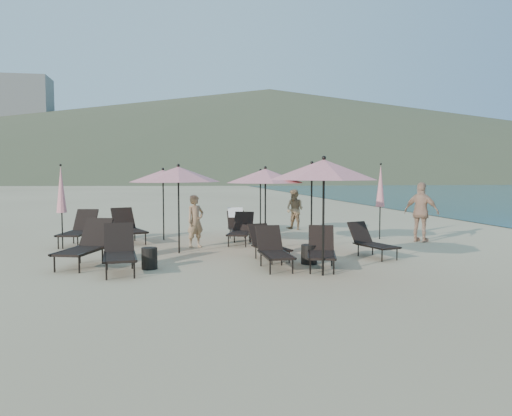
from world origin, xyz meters
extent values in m
plane|color=#D6BA8C|center=(0.00, 0.00, 0.00)|extent=(800.00, 800.00, 0.00)
cone|color=brown|center=(60.00, 300.00, 27.50)|extent=(690.00, 690.00, 55.00)
cone|color=brown|center=(190.00, 330.00, 16.00)|extent=(280.00, 280.00, 32.00)
cube|color=beige|center=(-70.00, 245.00, 24.00)|extent=(22.00, 18.00, 48.00)
cube|color=beige|center=(-45.00, 310.00, 19.00)|extent=(18.00, 16.00, 38.00)
cube|color=black|center=(-5.14, 0.34, 0.39)|extent=(1.06, 1.47, 0.06)
cube|color=black|center=(-4.87, 1.19, 0.71)|extent=(0.80, 0.69, 0.68)
cylinder|color=black|center=(-5.58, -0.10, 0.19)|extent=(0.04, 0.04, 0.38)
cylinder|color=black|center=(-5.24, 0.98, 0.19)|extent=(0.04, 0.04, 0.38)
cylinder|color=black|center=(-5.04, -0.28, 0.19)|extent=(0.04, 0.04, 0.38)
cylinder|color=black|center=(-4.69, 0.81, 0.19)|extent=(0.04, 0.04, 0.38)
cube|color=black|center=(-5.44, 0.49, 0.40)|extent=(0.50, 1.43, 0.04)
cube|color=black|center=(-4.81, 0.29, 0.40)|extent=(0.50, 1.43, 0.04)
cube|color=black|center=(-4.16, -0.55, 0.37)|extent=(0.79, 1.33, 0.05)
cube|color=black|center=(-4.25, 0.30, 0.68)|extent=(0.70, 0.55, 0.65)
cylinder|color=black|center=(-4.37, -1.10, 0.18)|extent=(0.04, 0.04, 0.36)
cylinder|color=black|center=(-4.49, -0.02, 0.18)|extent=(0.04, 0.04, 0.36)
cylinder|color=black|center=(-3.83, -1.04, 0.18)|extent=(0.04, 0.04, 0.36)
cylinder|color=black|center=(-3.94, 0.04, 0.18)|extent=(0.04, 0.04, 0.36)
cube|color=black|center=(-4.48, -0.53, 0.38)|extent=(0.20, 1.42, 0.04)
cube|color=black|center=(-3.85, -0.46, 0.38)|extent=(0.20, 1.42, 0.04)
cube|color=black|center=(-0.76, -0.65, 0.33)|extent=(0.61, 1.15, 0.05)
cube|color=black|center=(-0.77, 0.12, 0.61)|extent=(0.60, 0.44, 0.59)
cylinder|color=black|center=(-1.00, -1.13, 0.16)|extent=(0.03, 0.03, 0.32)
cylinder|color=black|center=(-1.02, -0.15, 0.16)|extent=(0.03, 0.03, 0.32)
cylinder|color=black|center=(-0.50, -1.12, 0.16)|extent=(0.03, 0.03, 0.32)
cylinder|color=black|center=(-0.52, -0.14, 0.16)|extent=(0.03, 0.03, 0.32)
cube|color=black|center=(-1.05, -0.61, 0.34)|extent=(0.06, 1.29, 0.04)
cube|color=black|center=(-0.47, -0.60, 0.34)|extent=(0.06, 1.29, 0.04)
cube|color=black|center=(-0.61, 0.48, 0.31)|extent=(0.81, 1.17, 0.04)
cube|color=black|center=(-0.80, 1.17, 0.57)|extent=(0.64, 0.53, 0.55)
cylinder|color=black|center=(-0.73, -0.01, 0.15)|extent=(0.03, 0.03, 0.30)
cylinder|color=black|center=(-0.96, 0.88, 0.15)|extent=(0.03, 0.03, 0.30)
cylinder|color=black|center=(-0.28, 0.11, 0.15)|extent=(0.03, 0.03, 0.30)
cylinder|color=black|center=(-0.51, 0.99, 0.15)|extent=(0.03, 0.03, 0.30)
cube|color=black|center=(-0.88, 0.45, 0.32)|extent=(0.34, 1.17, 0.04)
cube|color=black|center=(-0.37, 0.59, 0.32)|extent=(0.34, 1.17, 0.04)
cube|color=black|center=(0.23, -0.84, 0.33)|extent=(0.89, 1.27, 0.05)
cube|color=black|center=(0.45, -0.10, 0.62)|extent=(0.69, 0.58, 0.59)
cylinder|color=black|center=(-0.14, -1.23, 0.16)|extent=(0.03, 0.03, 0.33)
cylinder|color=black|center=(0.14, -0.28, 0.16)|extent=(0.03, 0.03, 0.33)
cylinder|color=black|center=(0.34, -1.37, 0.16)|extent=(0.03, 0.03, 0.33)
cylinder|color=black|center=(0.62, -0.42, 0.16)|extent=(0.03, 0.03, 0.33)
cube|color=black|center=(-0.03, -0.71, 0.34)|extent=(0.40, 1.25, 0.04)
cube|color=black|center=(0.52, -0.87, 0.34)|extent=(0.40, 1.25, 0.04)
cube|color=black|center=(2.10, 0.40, 0.32)|extent=(0.84, 1.20, 0.05)
cube|color=black|center=(1.90, 1.10, 0.58)|extent=(0.65, 0.55, 0.56)
cylinder|color=black|center=(2.00, -0.10, 0.15)|extent=(0.03, 0.03, 0.31)
cylinder|color=black|center=(1.74, 0.79, 0.15)|extent=(0.03, 0.03, 0.31)
cylinder|color=black|center=(2.45, 0.03, 0.15)|extent=(0.03, 0.03, 0.31)
cylinder|color=black|center=(2.19, 0.92, 0.15)|extent=(0.03, 0.03, 0.31)
cube|color=black|center=(1.82, 0.36, 0.33)|extent=(0.37, 1.18, 0.04)
cube|color=black|center=(2.35, 0.51, 0.33)|extent=(0.37, 1.18, 0.04)
cube|color=black|center=(-5.85, 3.89, 0.38)|extent=(0.92, 1.40, 0.05)
cube|color=black|center=(-5.68, 4.75, 0.70)|extent=(0.75, 0.61, 0.67)
cylinder|color=black|center=(-6.23, 3.42, 0.18)|extent=(0.04, 0.04, 0.37)
cylinder|color=black|center=(-6.01, 4.51, 0.18)|extent=(0.04, 0.04, 0.37)
cylinder|color=black|center=(-5.68, 3.31, 0.18)|extent=(0.04, 0.04, 0.37)
cylinder|color=black|center=(-5.46, 4.40, 0.18)|extent=(0.04, 0.04, 0.37)
cube|color=black|center=(-6.16, 4.01, 0.39)|extent=(0.33, 1.44, 0.04)
cube|color=black|center=(-5.52, 3.88, 0.39)|extent=(0.33, 1.44, 0.04)
cube|color=black|center=(-4.27, 4.19, 0.38)|extent=(1.09, 1.47, 0.05)
cube|color=black|center=(-4.57, 5.02, 0.71)|extent=(0.81, 0.70, 0.68)
cylinder|color=black|center=(-4.35, 3.58, 0.19)|extent=(0.04, 0.04, 0.37)
cylinder|color=black|center=(-4.74, 4.64, 0.19)|extent=(0.04, 0.04, 0.37)
cylinder|color=black|center=(-3.82, 3.77, 0.19)|extent=(0.04, 0.04, 0.37)
cylinder|color=black|center=(-4.20, 4.84, 0.19)|extent=(0.04, 0.04, 0.37)
cube|color=black|center=(-4.60, 4.13, 0.40)|extent=(0.55, 1.41, 0.04)
cube|color=black|center=(-3.98, 4.36, 0.40)|extent=(0.55, 1.41, 0.04)
cube|color=black|center=(-1.01, 3.40, 0.34)|extent=(0.93, 1.30, 0.05)
cube|color=black|center=(-0.78, 4.15, 0.63)|extent=(0.71, 0.60, 0.60)
cylinder|color=black|center=(-1.40, 3.01, 0.17)|extent=(0.04, 0.04, 0.33)
cylinder|color=black|center=(-1.10, 3.97, 0.17)|extent=(0.04, 0.04, 0.33)
cylinder|color=black|center=(-0.92, 2.86, 0.17)|extent=(0.04, 0.04, 0.33)
cylinder|color=black|center=(-0.62, 3.82, 0.17)|extent=(0.04, 0.04, 0.33)
cube|color=black|center=(-1.28, 3.53, 0.35)|extent=(0.43, 1.27, 0.04)
cube|color=black|center=(-0.72, 3.36, 0.35)|extent=(0.43, 1.27, 0.04)
cube|color=black|center=(-0.88, 4.38, 0.33)|extent=(0.60, 1.13, 0.05)
cube|color=black|center=(-0.89, 5.13, 0.60)|extent=(0.59, 0.43, 0.58)
cylinder|color=black|center=(-1.11, 3.91, 0.16)|extent=(0.03, 0.03, 0.32)
cylinder|color=black|center=(-1.13, 4.87, 0.16)|extent=(0.03, 0.03, 0.32)
cylinder|color=black|center=(-0.63, 3.91, 0.16)|extent=(0.03, 0.03, 0.32)
cylinder|color=black|center=(-0.64, 4.88, 0.16)|extent=(0.03, 0.03, 0.32)
cube|color=black|center=(-1.16, 4.42, 0.34)|extent=(0.06, 1.26, 0.04)
cube|color=black|center=(-0.60, 4.43, 0.34)|extent=(0.06, 1.26, 0.04)
cube|color=white|center=(-0.89, 5.27, 0.82)|extent=(0.51, 0.27, 0.35)
cylinder|color=black|center=(-2.85, 2.08, 1.12)|extent=(0.05, 0.05, 2.24)
cone|color=pink|center=(-2.85, 2.08, 2.13)|extent=(2.24, 2.24, 0.41)
sphere|color=black|center=(-2.85, 2.08, 2.37)|extent=(0.09, 0.09, 0.09)
cylinder|color=black|center=(-0.44, 2.31, 1.10)|extent=(0.05, 0.05, 2.19)
cone|color=pink|center=(-0.44, 2.31, 2.09)|extent=(2.19, 2.19, 0.40)
sphere|color=black|center=(-0.44, 2.31, 2.32)|extent=(0.08, 0.08, 0.08)
cylinder|color=black|center=(0.88, 2.20, 1.16)|extent=(0.05, 0.05, 2.32)
cone|color=pink|center=(0.88, 2.20, 2.21)|extent=(2.32, 2.32, 0.42)
sphere|color=black|center=(0.88, 2.20, 2.46)|extent=(0.09, 0.09, 0.09)
cylinder|color=black|center=(-3.29, 4.89, 1.08)|extent=(0.05, 0.05, 2.17)
cone|color=pink|center=(-3.29, 4.89, 2.07)|extent=(2.17, 2.17, 0.39)
sphere|color=black|center=(-3.29, 4.89, 2.29)|extent=(0.08, 0.08, 0.08)
cylinder|color=black|center=(-0.01, 5.37, 1.07)|extent=(0.04, 0.04, 2.15)
cone|color=pink|center=(-0.01, 5.37, 2.04)|extent=(2.15, 2.15, 0.39)
sphere|color=black|center=(-0.01, 5.37, 2.27)|extent=(0.08, 0.08, 0.08)
cylinder|color=black|center=(0.08, -1.41, 1.17)|extent=(0.05, 0.05, 2.35)
cone|color=pink|center=(0.08, -1.41, 2.23)|extent=(2.35, 2.35, 0.42)
sphere|color=black|center=(0.08, -1.41, 2.48)|extent=(0.09, 0.09, 0.09)
cylinder|color=black|center=(3.70, 3.89, 0.53)|extent=(0.04, 0.04, 1.07)
cone|color=pink|center=(3.70, 3.89, 1.75)|extent=(0.29, 0.29, 1.36)
sphere|color=black|center=(3.70, 3.89, 2.46)|extent=(0.07, 0.07, 0.07)
cylinder|color=black|center=(-6.13, 3.48, 0.52)|extent=(0.04, 0.04, 1.04)
cone|color=pink|center=(-6.13, 3.48, 1.70)|extent=(0.28, 0.28, 1.32)
sphere|color=black|center=(-6.13, 3.48, 2.39)|extent=(0.07, 0.07, 0.07)
cylinder|color=black|center=(-3.56, -0.06, 0.24)|extent=(0.36, 0.36, 0.49)
cylinder|color=black|center=(0.17, -0.06, 0.23)|extent=(0.39, 0.39, 0.46)
imported|color=#A6805A|center=(-2.36, 3.06, 0.76)|extent=(0.67, 0.61, 1.53)
imported|color=#A17B53|center=(1.63, 7.05, 0.77)|extent=(0.93, 0.95, 1.54)
imported|color=tan|center=(4.70, 3.03, 0.94)|extent=(1.07, 1.14, 1.88)
camera|label=1|loc=(-3.10, -11.43, 2.16)|focal=35.00mm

